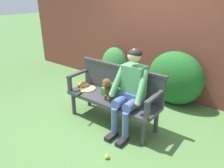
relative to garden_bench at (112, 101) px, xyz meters
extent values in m
plane|color=#4C753D|center=(0.00, 0.00, -0.41)|extent=(40.00, 40.00, 0.00)
cube|color=brown|center=(0.00, 1.72, 0.97)|extent=(8.00, 0.30, 2.76)
ellipsoid|color=#1E5B23|center=(0.54, 1.32, 0.12)|extent=(1.11, 0.69, 1.06)
ellipsoid|color=#337538|center=(-0.99, 1.40, 0.05)|extent=(0.71, 0.46, 0.90)
cube|color=#38383D|center=(0.00, 0.00, 0.03)|extent=(1.61, 0.53, 0.06)
cylinder|color=#38383D|center=(-0.72, -0.20, -0.20)|extent=(0.07, 0.07, 0.41)
cylinder|color=#38383D|center=(0.72, -0.20, -0.20)|extent=(0.07, 0.07, 0.41)
cylinder|color=#38383D|center=(-0.72, 0.20, -0.20)|extent=(0.07, 0.07, 0.41)
cylinder|color=#38383D|center=(0.72, 0.20, -0.20)|extent=(0.07, 0.07, 0.41)
cube|color=#38383D|center=(0.00, 0.23, 0.29)|extent=(1.61, 0.05, 0.46)
cube|color=#38383D|center=(0.00, 0.23, 0.54)|extent=(1.65, 0.06, 0.04)
cube|color=#38383D|center=(-0.76, -0.22, 0.18)|extent=(0.06, 0.06, 0.24)
cube|color=#38383D|center=(-0.76, 0.00, 0.32)|extent=(0.06, 0.53, 0.04)
cube|color=#38383D|center=(0.76, -0.22, 0.18)|extent=(0.06, 0.06, 0.24)
cube|color=#38383D|center=(0.76, 0.00, 0.32)|extent=(0.06, 0.53, 0.04)
cube|color=black|center=(0.26, -0.36, -0.37)|extent=(0.10, 0.24, 0.07)
cylinder|color=#475B93|center=(0.26, -0.28, -0.13)|extent=(0.10, 0.10, 0.42)
cylinder|color=#475B93|center=(0.26, -0.12, 0.14)|extent=(0.15, 0.33, 0.15)
cube|color=black|center=(0.46, -0.36, -0.37)|extent=(0.10, 0.24, 0.07)
cylinder|color=#475B93|center=(0.46, -0.28, -0.13)|extent=(0.10, 0.10, 0.42)
cylinder|color=#475B93|center=(0.46, -0.12, 0.14)|extent=(0.15, 0.33, 0.15)
cube|color=#475B93|center=(0.36, 0.05, 0.16)|extent=(0.32, 0.24, 0.20)
cube|color=#519960|center=(0.36, 0.07, 0.42)|extent=(0.34, 0.22, 0.52)
cylinder|color=#519960|center=(0.15, -0.06, 0.44)|extent=(0.14, 0.34, 0.45)
sphere|color=#DBB28E|center=(0.13, -0.18, 0.24)|extent=(0.09, 0.09, 0.09)
cylinder|color=#519960|center=(0.57, -0.06, 0.44)|extent=(0.14, 0.34, 0.45)
sphere|color=#DBB28E|center=(0.59, -0.18, 0.24)|extent=(0.09, 0.09, 0.09)
sphere|color=#DBB28E|center=(0.36, 0.05, 0.83)|extent=(0.20, 0.20, 0.20)
ellipsoid|color=black|center=(0.36, 0.06, 0.86)|extent=(0.21, 0.21, 0.14)
cylinder|color=brown|center=(-0.04, -0.12, 0.10)|extent=(0.04, 0.04, 0.07)
cylinder|color=brown|center=(0.06, -0.11, 0.10)|extent=(0.04, 0.04, 0.07)
cylinder|color=brown|center=(-0.06, 0.05, 0.10)|extent=(0.04, 0.04, 0.07)
cylinder|color=brown|center=(0.04, 0.06, 0.10)|extent=(0.04, 0.04, 0.07)
ellipsoid|color=brown|center=(0.00, -0.03, 0.23)|extent=(0.22, 0.30, 0.22)
sphere|color=brown|center=(0.01, -0.13, 0.25)|extent=(0.13, 0.13, 0.13)
sphere|color=brown|center=(0.01, -0.15, 0.38)|extent=(0.14, 0.14, 0.14)
ellipsoid|color=brown|center=(0.02, -0.22, 0.37)|extent=(0.07, 0.09, 0.05)
ellipsoid|color=brown|center=(-0.05, -0.15, 0.38)|extent=(0.04, 0.04, 0.10)
ellipsoid|color=brown|center=(0.07, -0.14, 0.38)|extent=(0.04, 0.04, 0.10)
sphere|color=brown|center=(-0.02, 0.10, 0.28)|extent=(0.07, 0.07, 0.07)
torus|color=yellow|center=(-0.56, 0.01, 0.07)|extent=(0.34, 0.34, 0.02)
cylinder|color=silver|center=(-0.56, 0.01, 0.06)|extent=(0.25, 0.25, 0.00)
cube|color=yellow|center=(-0.53, -0.15, 0.08)|extent=(0.05, 0.08, 0.02)
cylinder|color=black|center=(-0.50, -0.29, 0.08)|extent=(0.07, 0.22, 0.03)
ellipsoid|color=#9E6B2D|center=(-0.71, 0.04, 0.11)|extent=(0.28, 0.26, 0.09)
cube|color=#2D8E42|center=(-0.07, 0.06, 0.13)|extent=(0.29, 0.21, 0.14)
sphere|color=#CCDB33|center=(0.48, -0.75, -0.37)|extent=(0.07, 0.07, 0.07)
camera|label=1|loc=(1.92, -2.50, 1.66)|focal=34.38mm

